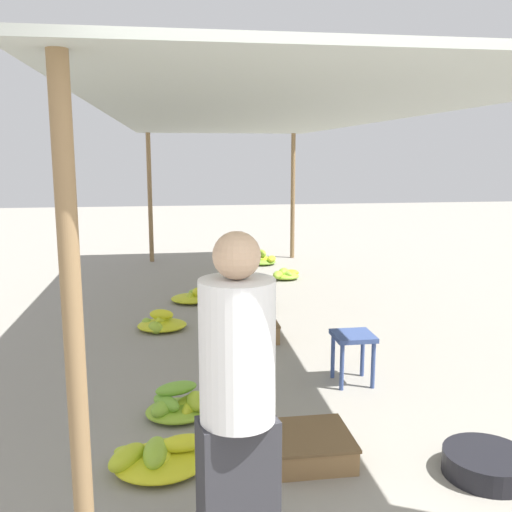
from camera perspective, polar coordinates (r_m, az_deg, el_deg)
canopy_post_front_left at (r=2.37m, az=-17.63°, el=-9.94°), size 0.08×0.08×2.33m
canopy_post_back_left at (r=10.54m, az=-10.56°, el=5.70°), size 0.08×0.08×2.33m
canopy_post_back_right at (r=10.77m, az=3.70°, el=5.95°), size 0.08×0.08×2.33m
canopy_tarp at (r=6.43m, az=-0.07°, el=13.67°), size 3.04×8.70×0.04m
vendor_foreground at (r=2.69m, az=-1.86°, el=-14.31°), size 0.40×0.40×1.63m
stool at (r=5.01m, az=9.68°, el=-8.63°), size 0.34×0.34×0.44m
basin_black at (r=4.01m, az=22.07°, el=-18.71°), size 0.53×0.53×0.15m
banana_pile_left_0 at (r=3.86m, az=-9.88°, el=-19.21°), size 0.66×0.51×0.19m
banana_pile_left_1 at (r=4.48m, az=-7.28°, el=-14.58°), size 0.59×0.43×0.26m
banana_pile_left_2 at (r=7.70m, az=-6.18°, el=-4.11°), size 0.62×0.51×0.20m
banana_pile_left_3 at (r=6.58m, az=-9.49°, el=-6.63°), size 0.55×0.52×0.23m
banana_pile_right_0 at (r=9.03m, az=2.91°, el=-1.86°), size 0.53×0.49×0.18m
banana_pile_right_1 at (r=10.20m, az=0.77°, el=-0.40°), size 0.52×0.44×0.27m
crate_near at (r=3.92m, az=5.49°, el=-18.39°), size 0.52×0.52×0.17m
crate_mid at (r=6.11m, az=0.30°, el=-7.52°), size 0.40×0.40×0.20m
crate_far at (r=7.32m, az=-1.17°, el=-4.62°), size 0.53×0.53×0.17m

